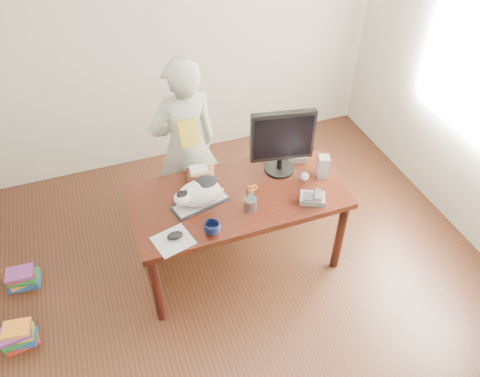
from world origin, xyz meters
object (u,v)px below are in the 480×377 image
object	(u,v)px
phone	(313,198)
speaker	(323,167)
coffee_mug	(212,228)
person	(185,147)
calculator	(296,154)
keyboard	(201,203)
mouse	(175,236)
book_pile_b	(23,278)
book_stack	(201,173)
pen_cup	(250,203)
monitor	(282,140)
desk	(234,202)
book_pile_a	(19,336)
cat	(198,193)
baseball	(305,177)

from	to	relation	value
phone	speaker	bearing A→B (deg)	76.65
coffee_mug	person	xyz separation A→B (m)	(0.07, 0.95, 0.00)
speaker	calculator	size ratio (longest dim) A/B	0.84
person	keyboard	bearing A→B (deg)	75.31
mouse	calculator	xyz separation A→B (m)	(1.15, 0.54, 0.00)
calculator	book_pile_b	size ratio (longest dim) A/B	0.84
keyboard	person	size ratio (longest dim) A/B	0.28
book_stack	calculator	world-z (taller)	book_stack
pen_cup	speaker	size ratio (longest dim) A/B	1.28
monitor	pen_cup	xyz separation A→B (m)	(-0.37, -0.32, -0.25)
calculator	person	size ratio (longest dim) A/B	0.14
keyboard	monitor	world-z (taller)	monitor
mouse	book_stack	size ratio (longest dim) A/B	0.52
speaker	book_stack	bearing A→B (deg)	-179.27
monitor	mouse	xyz separation A→B (m)	(-0.95, -0.41, -0.28)
desk	pen_cup	bearing A→B (deg)	-83.17
speaker	book_pile_a	xyz separation A→B (m)	(-2.45, -0.18, -0.75)
cat	calculator	world-z (taller)	cat
monitor	calculator	size ratio (longest dim) A/B	2.53
mouse	book_pile_a	size ratio (longest dim) A/B	0.47
baseball	book_stack	world-z (taller)	book_stack
desk	person	size ratio (longest dim) A/B	1.00
phone	speaker	distance (m)	0.31
keyboard	phone	bearing A→B (deg)	-31.22
mouse	speaker	xyz separation A→B (m)	(1.24, 0.25, 0.07)
desk	calculator	bearing A→B (deg)	17.59
keyboard	mouse	xyz separation A→B (m)	(-0.25, -0.26, 0.01)
phone	baseball	bearing A→B (deg)	105.77
desk	keyboard	world-z (taller)	keyboard
pen_cup	book_stack	bearing A→B (deg)	116.24
monitor	coffee_mug	bearing A→B (deg)	-137.18
coffee_mug	person	bearing A→B (deg)	86.02
keyboard	book_pile_a	size ratio (longest dim) A/B	1.65
phone	keyboard	bearing A→B (deg)	-170.25
monitor	calculator	distance (m)	0.37
baseball	book_pile_a	world-z (taller)	baseball
desk	book_pile_b	size ratio (longest dim) A/B	6.20
coffee_mug	mouse	bearing A→B (deg)	171.36
desk	keyboard	bearing A→B (deg)	-163.11
monitor	book_stack	size ratio (longest dim) A/B	2.27
desk	phone	bearing A→B (deg)	-33.89
keyboard	book_pile_a	world-z (taller)	keyboard
mouse	person	xyz separation A→B (m)	(0.32, 0.91, 0.02)
cat	person	size ratio (longest dim) A/B	0.25
book_stack	book_pile_a	distance (m)	1.77
calculator	monitor	bearing A→B (deg)	-132.43
pen_cup	baseball	distance (m)	0.54
coffee_mug	book_pile_a	xyz separation A→B (m)	(-1.46, 0.11, -0.71)
desk	cat	distance (m)	0.42
cat	book_pile_a	world-z (taller)	cat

